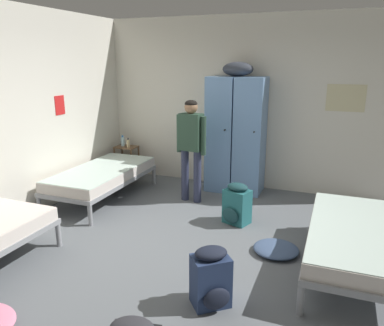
{
  "coord_description": "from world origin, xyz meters",
  "views": [
    {
      "loc": [
        1.53,
        -3.68,
        2.1
      ],
      "look_at": [
        0.0,
        0.24,
        0.95
      ],
      "focal_mm": 35.47,
      "sensor_mm": 36.0,
      "label": 1
    }
  ],
  "objects_px": {
    "bed_right": "(355,236)",
    "backpack_navy": "(211,278)",
    "shelf_unit": "(127,158)",
    "locker_bank": "(236,133)",
    "person_traveler": "(191,142)",
    "backpack_teal": "(237,205)",
    "bed_left_rear": "(102,175)",
    "water_bottle": "(123,141)",
    "clothes_pile_denim": "(276,249)",
    "lotion_bottle": "(128,143)"
  },
  "relations": [
    {
      "from": "shelf_unit",
      "to": "water_bottle",
      "type": "bearing_deg",
      "value": 165.96
    },
    {
      "from": "person_traveler",
      "to": "backpack_teal",
      "type": "bearing_deg",
      "value": -32.86
    },
    {
      "from": "bed_right",
      "to": "backpack_navy",
      "type": "bearing_deg",
      "value": -137.72
    },
    {
      "from": "bed_right",
      "to": "backpack_teal",
      "type": "distance_m",
      "value": 1.58
    },
    {
      "from": "bed_right",
      "to": "clothes_pile_denim",
      "type": "distance_m",
      "value": 0.85
    },
    {
      "from": "locker_bank",
      "to": "shelf_unit",
      "type": "relative_size",
      "value": 3.63
    },
    {
      "from": "lotion_bottle",
      "to": "bed_right",
      "type": "bearing_deg",
      "value": -27.69
    },
    {
      "from": "bed_left_rear",
      "to": "bed_right",
      "type": "distance_m",
      "value": 3.69
    },
    {
      "from": "bed_right",
      "to": "backpack_navy",
      "type": "distance_m",
      "value": 1.58
    },
    {
      "from": "shelf_unit",
      "to": "bed_right",
      "type": "distance_m",
      "value": 4.33
    },
    {
      "from": "water_bottle",
      "to": "clothes_pile_denim",
      "type": "bearing_deg",
      "value": -31.83
    },
    {
      "from": "shelf_unit",
      "to": "bed_right",
      "type": "relative_size",
      "value": 0.3
    },
    {
      "from": "locker_bank",
      "to": "clothes_pile_denim",
      "type": "xyz_separation_m",
      "value": [
        1.0,
        -1.91,
        -0.92
      ]
    },
    {
      "from": "water_bottle",
      "to": "clothes_pile_denim",
      "type": "relative_size",
      "value": 0.39
    },
    {
      "from": "bed_right",
      "to": "clothes_pile_denim",
      "type": "height_order",
      "value": "bed_right"
    },
    {
      "from": "person_traveler",
      "to": "shelf_unit",
      "type": "bearing_deg",
      "value": 154.63
    },
    {
      "from": "bed_left_rear",
      "to": "person_traveler",
      "type": "bearing_deg",
      "value": 17.22
    },
    {
      "from": "shelf_unit",
      "to": "locker_bank",
      "type": "bearing_deg",
      "value": -0.31
    },
    {
      "from": "bed_right",
      "to": "lotion_bottle",
      "type": "bearing_deg",
      "value": 152.31
    },
    {
      "from": "shelf_unit",
      "to": "lotion_bottle",
      "type": "xyz_separation_m",
      "value": [
        0.07,
        -0.04,
        0.3
      ]
    },
    {
      "from": "shelf_unit",
      "to": "water_bottle",
      "type": "distance_m",
      "value": 0.32
    },
    {
      "from": "bed_left_rear",
      "to": "clothes_pile_denim",
      "type": "xyz_separation_m",
      "value": [
        2.8,
        -0.78,
        -0.33
      ]
    },
    {
      "from": "bed_right",
      "to": "backpack_teal",
      "type": "bearing_deg",
      "value": 153.0
    },
    {
      "from": "person_traveler",
      "to": "water_bottle",
      "type": "distance_m",
      "value": 1.83
    },
    {
      "from": "bed_right",
      "to": "person_traveler",
      "type": "xyz_separation_m",
      "value": [
        -2.27,
        1.27,
        0.55
      ]
    },
    {
      "from": "locker_bank",
      "to": "bed_right",
      "type": "relative_size",
      "value": 1.09
    },
    {
      "from": "locker_bank",
      "to": "person_traveler",
      "type": "distance_m",
      "value": 0.88
    },
    {
      "from": "clothes_pile_denim",
      "to": "lotion_bottle",
      "type": "bearing_deg",
      "value": 147.71
    },
    {
      "from": "water_bottle",
      "to": "backpack_navy",
      "type": "relative_size",
      "value": 0.36
    },
    {
      "from": "backpack_navy",
      "to": "locker_bank",
      "type": "bearing_deg",
      "value": 101.31
    },
    {
      "from": "shelf_unit",
      "to": "backpack_navy",
      "type": "height_order",
      "value": "shelf_unit"
    },
    {
      "from": "bed_left_rear",
      "to": "lotion_bottle",
      "type": "bearing_deg",
      "value": 99.21
    },
    {
      "from": "locker_bank",
      "to": "backpack_navy",
      "type": "height_order",
      "value": "locker_bank"
    },
    {
      "from": "bed_right",
      "to": "person_traveler",
      "type": "bearing_deg",
      "value": 150.7
    },
    {
      "from": "locker_bank",
      "to": "shelf_unit",
      "type": "height_order",
      "value": "locker_bank"
    },
    {
      "from": "locker_bank",
      "to": "water_bottle",
      "type": "relative_size",
      "value": 10.53
    },
    {
      "from": "shelf_unit",
      "to": "backpack_navy",
      "type": "distance_m",
      "value": 4.07
    },
    {
      "from": "locker_bank",
      "to": "backpack_navy",
      "type": "relative_size",
      "value": 3.76
    },
    {
      "from": "bed_left_rear",
      "to": "water_bottle",
      "type": "bearing_deg",
      "value": 105.75
    },
    {
      "from": "locker_bank",
      "to": "clothes_pile_denim",
      "type": "bearing_deg",
      "value": -62.4
    },
    {
      "from": "bed_left_rear",
      "to": "bed_right",
      "type": "bearing_deg",
      "value": -13.58
    },
    {
      "from": "bed_right",
      "to": "person_traveler",
      "type": "relative_size",
      "value": 1.23
    },
    {
      "from": "locker_bank",
      "to": "shelf_unit",
      "type": "bearing_deg",
      "value": 179.69
    },
    {
      "from": "locker_bank",
      "to": "backpack_teal",
      "type": "bearing_deg",
      "value": -73.8
    },
    {
      "from": "bed_left_rear",
      "to": "person_traveler",
      "type": "distance_m",
      "value": 1.48
    },
    {
      "from": "backpack_navy",
      "to": "clothes_pile_denim",
      "type": "height_order",
      "value": "backpack_navy"
    },
    {
      "from": "shelf_unit",
      "to": "backpack_teal",
      "type": "relative_size",
      "value": 1.04
    },
    {
      "from": "lotion_bottle",
      "to": "backpack_navy",
      "type": "relative_size",
      "value": 0.3
    },
    {
      "from": "person_traveler",
      "to": "lotion_bottle",
      "type": "bearing_deg",
      "value": 154.85
    },
    {
      "from": "water_bottle",
      "to": "bed_right",
      "type": "bearing_deg",
      "value": -27.48
    }
  ]
}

